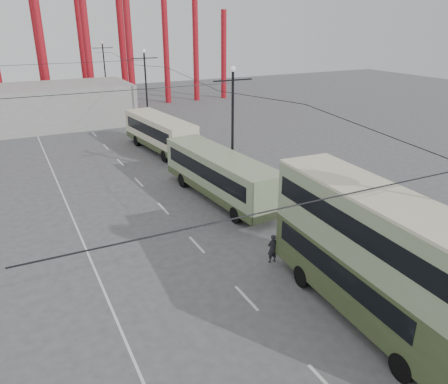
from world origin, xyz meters
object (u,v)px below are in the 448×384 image
double_decker_bus (372,250)px  single_decker_green (220,174)px  single_decker_cream (160,132)px  pedestrian (272,248)px

double_decker_bus → single_decker_green: 15.41m
double_decker_bus → single_decker_cream: size_ratio=0.99×
double_decker_bus → single_decker_cream: double_decker_bus is taller
single_decker_green → single_decker_cream: single_decker_cream is taller
single_decker_green → single_decker_cream: 14.12m
double_decker_bus → pedestrian: (-1.15, 5.85, -2.51)m
double_decker_bus → pedestrian: bearing=104.3°
pedestrian → double_decker_bus: bearing=99.0°
double_decker_bus → single_decker_green: (0.35, 15.34, -1.40)m
double_decker_bus → pedestrian: double_decker_bus is taller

